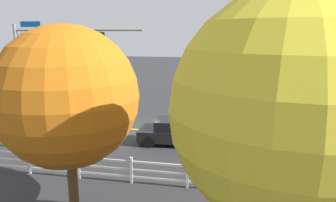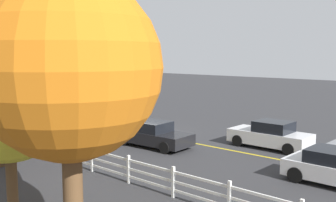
% 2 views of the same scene
% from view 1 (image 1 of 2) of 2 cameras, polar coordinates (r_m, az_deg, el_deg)
% --- Properties ---
extents(ground_plane, '(120.00, 120.00, 0.00)m').
position_cam_1_polar(ground_plane, '(20.93, -5.38, -5.09)').
color(ground_plane, '#2D2D30').
extents(lane_center_stripe, '(28.00, 0.16, 0.01)m').
position_cam_1_polar(lane_center_stripe, '(20.22, 5.63, -5.72)').
color(lane_center_stripe, gold).
rests_on(lane_center_stripe, ground_plane).
extents(signal_assembly, '(6.77, 0.38, 6.74)m').
position_cam_1_polar(signal_assembly, '(17.20, -19.91, 6.55)').
color(signal_assembly, gray).
rests_on(signal_assembly, ground_plane).
extents(car_0, '(4.54, 2.11, 1.41)m').
position_cam_1_polar(car_0, '(18.12, 1.69, -5.56)').
color(car_0, black).
rests_on(car_0, ground_plane).
extents(car_1, '(4.42, 1.93, 1.51)m').
position_cam_1_polar(car_1, '(21.91, 16.72, -2.85)').
color(car_1, silver).
rests_on(car_1, ground_plane).
extents(pedestrian, '(0.46, 0.36, 1.69)m').
position_cam_1_polar(pedestrian, '(17.94, -19.61, -5.66)').
color(pedestrian, '#3F3F42').
rests_on(pedestrian, ground_plane).
extents(white_rail_fence, '(26.10, 0.10, 1.15)m').
position_cam_1_polar(white_rail_fence, '(13.42, -1.64, -12.55)').
color(white_rail_fence, white).
rests_on(white_rail_fence, ground_plane).
extents(tree_0, '(4.81, 4.81, 6.52)m').
position_cam_1_polar(tree_0, '(11.13, -17.62, 0.67)').
color(tree_0, brown).
rests_on(tree_0, ground_plane).
extents(tree_1, '(5.14, 5.14, 7.21)m').
position_cam_1_polar(tree_1, '(7.18, 20.96, -1.52)').
color(tree_1, brown).
rests_on(tree_1, ground_plane).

